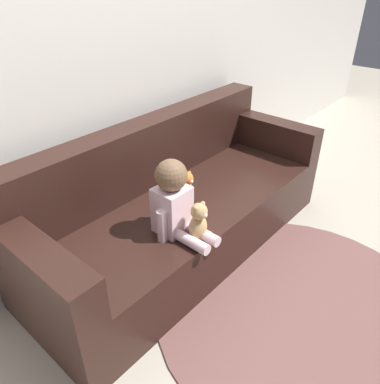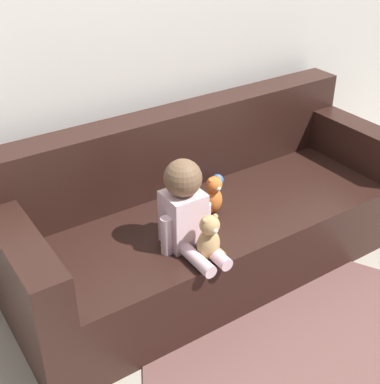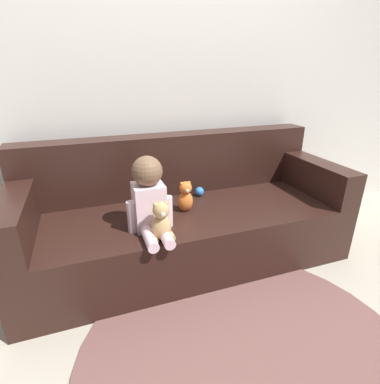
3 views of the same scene
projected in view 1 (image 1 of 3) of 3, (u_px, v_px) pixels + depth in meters
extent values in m
plane|color=#B7AD99|center=(185.00, 245.00, 2.55)|extent=(12.00, 12.00, 0.00)
cube|color=silver|center=(119.00, 34.00, 2.15)|extent=(8.00, 0.05, 2.60)
cube|color=black|center=(185.00, 222.00, 2.45)|extent=(2.13, 0.81, 0.39)
cube|color=black|center=(148.00, 152.00, 2.41)|extent=(2.13, 0.18, 0.43)
cube|color=black|center=(36.00, 265.00, 1.65)|extent=(0.16, 0.81, 0.24)
cube|color=black|center=(268.00, 134.00, 2.92)|extent=(0.16, 0.81, 0.24)
cube|color=silver|center=(172.00, 209.00, 2.00)|extent=(0.17, 0.16, 0.26)
sphere|color=brown|center=(171.00, 175.00, 1.89)|extent=(0.17, 0.17, 0.17)
cylinder|color=silver|center=(192.00, 242.00, 1.93)|extent=(0.06, 0.20, 0.06)
cylinder|color=silver|center=(203.00, 234.00, 1.98)|extent=(0.06, 0.20, 0.06)
cylinder|color=silver|center=(162.00, 226.00, 1.94)|extent=(0.05, 0.05, 0.19)
cylinder|color=silver|center=(188.00, 209.00, 2.08)|extent=(0.05, 0.05, 0.19)
ellipsoid|color=tan|center=(198.00, 227.00, 1.97)|extent=(0.11, 0.09, 0.15)
sphere|color=tan|center=(199.00, 211.00, 1.91)|extent=(0.09, 0.09, 0.09)
sphere|color=tan|center=(195.00, 208.00, 1.87)|extent=(0.02, 0.02, 0.02)
sphere|color=tan|center=(203.00, 204.00, 1.91)|extent=(0.02, 0.02, 0.02)
sphere|color=beige|center=(204.00, 215.00, 1.89)|extent=(0.03, 0.03, 0.03)
cylinder|color=tan|center=(195.00, 241.00, 1.95)|extent=(0.04, 0.06, 0.04)
cylinder|color=tan|center=(206.00, 233.00, 2.01)|extent=(0.04, 0.06, 0.04)
ellipsoid|color=orange|center=(186.00, 192.00, 2.28)|extent=(0.10, 0.08, 0.13)
sphere|color=orange|center=(187.00, 179.00, 2.23)|extent=(0.08, 0.08, 0.08)
sphere|color=orange|center=(184.00, 176.00, 2.19)|extent=(0.02, 0.02, 0.02)
sphere|color=orange|center=(190.00, 173.00, 2.23)|extent=(0.02, 0.02, 0.02)
sphere|color=beige|center=(191.00, 181.00, 2.21)|extent=(0.03, 0.03, 0.03)
sphere|color=#337FDB|center=(181.00, 176.00, 2.52)|extent=(0.07, 0.07, 0.07)
cylinder|color=brown|center=(299.00, 309.00, 2.08)|extent=(1.59, 1.59, 0.01)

